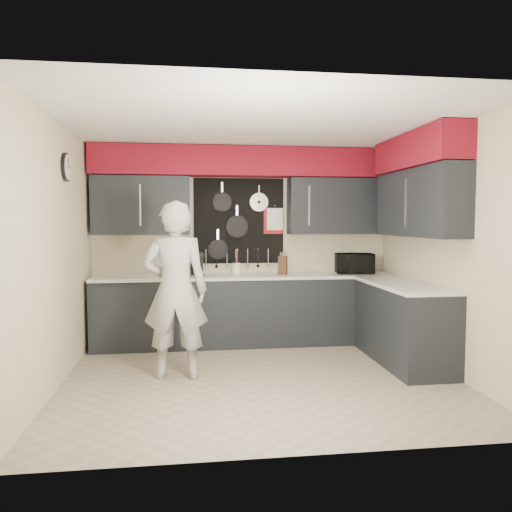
{
  "coord_description": "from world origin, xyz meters",
  "views": [
    {
      "loc": [
        -0.72,
        -5.02,
        1.62
      ],
      "look_at": [
        0.02,
        0.5,
        1.23
      ],
      "focal_mm": 35.0,
      "sensor_mm": 36.0,
      "label": 1
    }
  ],
  "objects": [
    {
      "name": "right_wall_assembly",
      "position": [
        1.85,
        0.26,
        1.94
      ],
      "size": [
        0.36,
        3.5,
        2.6
      ],
      "color": "beige",
      "rests_on": "ground"
    },
    {
      "name": "utensil_crock",
      "position": [
        -0.11,
        1.52,
        1.0
      ],
      "size": [
        0.12,
        0.12,
        0.15
      ],
      "primitive_type": "cylinder",
      "color": "white",
      "rests_on": "base_cabinets"
    },
    {
      "name": "coffee_maker",
      "position": [
        -0.63,
        1.46,
        1.08
      ],
      "size": [
        0.19,
        0.22,
        0.3
      ],
      "rotation": [
        0.0,
        0.0,
        0.15
      ],
      "color": "black",
      "rests_on": "base_cabinets"
    },
    {
      "name": "knife_block",
      "position": [
        0.5,
        1.42,
        1.04
      ],
      "size": [
        0.14,
        0.14,
        0.24
      ],
      "primitive_type": "cube",
      "rotation": [
        0.0,
        0.0,
        -0.34
      ],
      "color": "black",
      "rests_on": "base_cabinets"
    },
    {
      "name": "base_cabinets",
      "position": [
        0.49,
        1.13,
        0.46
      ],
      "size": [
        3.95,
        2.2,
        0.92
      ],
      "color": "black",
      "rests_on": "ground"
    },
    {
      "name": "back_wall_assembly",
      "position": [
        0.01,
        1.6,
        2.01
      ],
      "size": [
        4.0,
        0.36,
        2.6
      ],
      "color": "beige",
      "rests_on": "ground"
    },
    {
      "name": "left_wall_assembly",
      "position": [
        -1.99,
        0.02,
        1.33
      ],
      "size": [
        0.05,
        3.5,
        2.6
      ],
      "color": "beige",
      "rests_on": "ground"
    },
    {
      "name": "ground",
      "position": [
        0.0,
        0.0,
        0.0
      ],
      "size": [
        4.0,
        4.0,
        0.0
      ],
      "primitive_type": "plane",
      "color": "tan",
      "rests_on": "ground"
    },
    {
      "name": "microwave",
      "position": [
        1.48,
        1.42,
        1.06
      ],
      "size": [
        0.53,
        0.39,
        0.27
      ],
      "primitive_type": "imported",
      "rotation": [
        0.0,
        0.0,
        -0.13
      ],
      "color": "black",
      "rests_on": "base_cabinets"
    },
    {
      "name": "person",
      "position": [
        -0.87,
        0.12,
        0.91
      ],
      "size": [
        0.7,
        0.49,
        1.83
      ],
      "primitive_type": "imported",
      "rotation": [
        0.0,
        0.0,
        3.06
      ],
      "color": "beige",
      "rests_on": "ground"
    }
  ]
}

